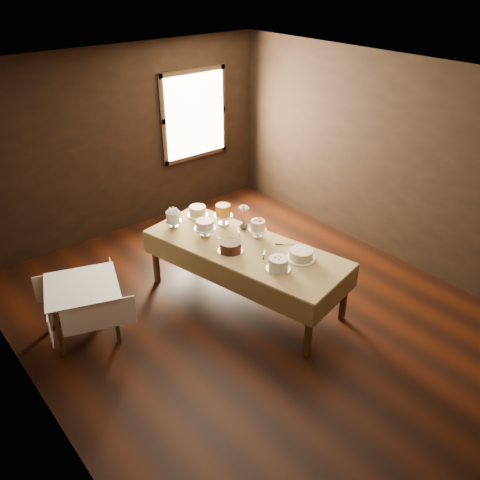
# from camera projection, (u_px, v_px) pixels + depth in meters

# --- Properties ---
(floor) EXTENTS (5.00, 6.00, 0.01)m
(floor) POSITION_uv_depth(u_px,v_px,m) (250.00, 313.00, 6.26)
(floor) COLOR black
(floor) RESTS_ON ground
(ceiling) EXTENTS (5.00, 6.00, 0.01)m
(ceiling) POSITION_uv_depth(u_px,v_px,m) (253.00, 81.00, 4.88)
(ceiling) COLOR beige
(ceiling) RESTS_ON wall_back
(wall_back) EXTENTS (5.00, 0.02, 2.80)m
(wall_back) POSITION_uv_depth(u_px,v_px,m) (122.00, 143.00, 7.59)
(wall_back) COLOR black
(wall_back) RESTS_ON ground
(wall_left) EXTENTS (0.02, 6.00, 2.80)m
(wall_left) POSITION_uv_depth(u_px,v_px,m) (22.00, 296.00, 4.19)
(wall_left) COLOR black
(wall_left) RESTS_ON ground
(wall_right) EXTENTS (0.02, 6.00, 2.80)m
(wall_right) POSITION_uv_depth(u_px,v_px,m) (390.00, 160.00, 6.95)
(wall_right) COLOR black
(wall_right) RESTS_ON ground
(window) EXTENTS (1.10, 0.05, 1.30)m
(window) POSITION_uv_depth(u_px,v_px,m) (195.00, 115.00, 8.17)
(window) COLOR #FFEABF
(window) RESTS_ON wall_back
(display_table) EXTENTS (1.52, 2.69, 0.79)m
(display_table) POSITION_uv_depth(u_px,v_px,m) (245.00, 251.00, 6.15)
(display_table) COLOR #3D2612
(display_table) RESTS_ON ground
(side_table) EXTENTS (1.01, 1.01, 0.66)m
(side_table) POSITION_uv_depth(u_px,v_px,m) (82.00, 291.00, 5.66)
(side_table) COLOR #3D2612
(side_table) RESTS_ON ground
(cake_meringue) EXTENTS (0.21, 0.21, 0.23)m
(cake_meringue) POSITION_uv_depth(u_px,v_px,m) (173.00, 220.00, 6.51)
(cake_meringue) COLOR silver
(cake_meringue) RESTS_ON display_table
(cake_speckled) EXTENTS (0.28, 0.28, 0.13)m
(cake_speckled) POSITION_uv_depth(u_px,v_px,m) (198.00, 211.00, 6.82)
(cake_speckled) COLOR white
(cake_speckled) RESTS_ON display_table
(cake_lattice) EXTENTS (0.31, 0.31, 0.21)m
(cake_lattice) POSITION_uv_depth(u_px,v_px,m) (205.00, 229.00, 6.32)
(cake_lattice) COLOR white
(cake_lattice) RESTS_ON display_table
(cake_caramel) EXTENTS (0.25, 0.25, 0.29)m
(cake_caramel) POSITION_uv_depth(u_px,v_px,m) (223.00, 216.00, 6.57)
(cake_caramel) COLOR white
(cake_caramel) RESTS_ON display_table
(cake_chocolate) EXTENTS (0.32, 0.32, 0.12)m
(cake_chocolate) POSITION_uv_depth(u_px,v_px,m) (230.00, 247.00, 6.01)
(cake_chocolate) COLOR silver
(cake_chocolate) RESTS_ON display_table
(cake_flowers) EXTENTS (0.25, 0.25, 0.24)m
(cake_flowers) POSITION_uv_depth(u_px,v_px,m) (258.00, 230.00, 6.28)
(cake_flowers) COLOR white
(cake_flowers) RESTS_ON display_table
(cake_swirl) EXTENTS (0.28, 0.28, 0.14)m
(cake_swirl) POSITION_uv_depth(u_px,v_px,m) (278.00, 264.00, 5.65)
(cake_swirl) COLOR silver
(cake_swirl) RESTS_ON display_table
(cake_cream) EXTENTS (0.34, 0.34, 0.12)m
(cake_cream) POSITION_uv_depth(u_px,v_px,m) (301.00, 255.00, 5.85)
(cake_cream) COLOR white
(cake_cream) RESTS_ON display_table
(cake_server_a) EXTENTS (0.19, 0.18, 0.01)m
(cake_server_a) POSITION_uv_depth(u_px,v_px,m) (264.00, 252.00, 6.00)
(cake_server_a) COLOR silver
(cake_server_a) RESTS_ON display_table
(cake_server_b) EXTENTS (0.20, 0.17, 0.01)m
(cake_server_b) POSITION_uv_depth(u_px,v_px,m) (289.00, 245.00, 6.16)
(cake_server_b) COLOR silver
(cake_server_b) RESTS_ON display_table
(cake_server_c) EXTENTS (0.03, 0.24, 0.01)m
(cake_server_c) POSITION_uv_depth(u_px,v_px,m) (222.00, 240.00, 6.26)
(cake_server_c) COLOR silver
(cake_server_c) RESTS_ON display_table
(cake_server_d) EXTENTS (0.14, 0.22, 0.01)m
(cake_server_d) POSITION_uv_depth(u_px,v_px,m) (238.00, 230.00, 6.48)
(cake_server_d) COLOR silver
(cake_server_d) RESTS_ON display_table
(flower_vase) EXTENTS (0.16, 0.16, 0.12)m
(flower_vase) POSITION_uv_depth(u_px,v_px,m) (244.00, 225.00, 6.48)
(flower_vase) COLOR #2D2823
(flower_vase) RESTS_ON display_table
(flower_bouquet) EXTENTS (0.14, 0.14, 0.20)m
(flower_bouquet) POSITION_uv_depth(u_px,v_px,m) (244.00, 212.00, 6.39)
(flower_bouquet) COLOR white
(flower_bouquet) RESTS_ON flower_vase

